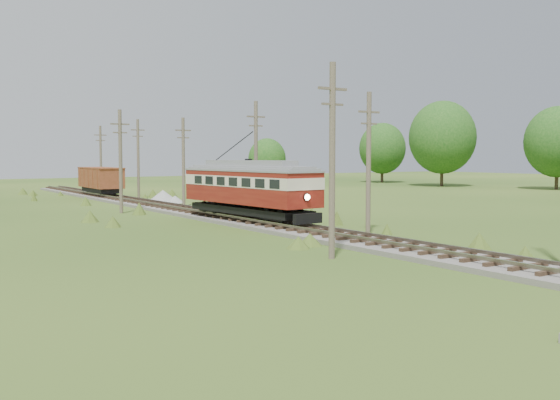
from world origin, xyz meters
TOP-DOWN VIEW (x-y plane):
  - railbed_main at (0.00, 34.00)m, footprint 3.60×96.00m
  - streetcar at (0.00, 26.70)m, footprint 3.80×13.00m
  - gondola at (0.00, 59.90)m, footprint 2.99×8.86m
  - gravel_pile at (3.24, 49.15)m, footprint 3.55×3.77m
  - utility_pole_r_2 at (3.30, 18.00)m, footprint 1.60×0.30m
  - utility_pole_r_3 at (3.20, 31.00)m, footprint 1.60×0.30m
  - utility_pole_r_4 at (3.00, 44.00)m, footprint 1.60×0.30m
  - utility_pole_r_5 at (3.40, 57.00)m, footprint 1.60×0.30m
  - utility_pole_r_6 at (3.20, 70.00)m, footprint 1.60×0.30m
  - utility_pole_l_a at (-4.20, 12.00)m, footprint 1.60×0.30m
  - utility_pole_l_b at (-4.50, 40.00)m, footprint 1.60×0.30m
  - tree_right_3 at (60.00, 42.00)m, footprint 9.24×9.24m
  - tree_right_4 at (54.00, 58.00)m, footprint 10.50×10.50m
  - tree_right_5 at (56.00, 74.00)m, footprint 8.40×8.40m
  - tree_mid_b at (30.00, 72.00)m, footprint 5.88×5.88m

SIDE VIEW (x-z plane):
  - railbed_main at x=0.00m, z-range -0.09..0.48m
  - gravel_pile at x=3.24m, z-range -0.04..1.25m
  - gondola at x=0.00m, z-range 0.68..3.61m
  - streetcar at x=0.00m, z-range -0.23..5.67m
  - utility_pole_r_4 at x=3.00m, z-range 0.12..8.52m
  - tree_mid_b at x=30.00m, z-range 0.54..8.12m
  - utility_pole_r_2 at x=3.30m, z-range 0.12..8.72m
  - utility_pole_l_b at x=-4.50m, z-range 0.12..8.72m
  - utility_pole_r_6 at x=3.20m, z-range 0.12..8.82m
  - utility_pole_r_5 at x=3.40m, z-range 0.13..9.03m
  - utility_pole_r_3 at x=3.20m, z-range 0.13..9.13m
  - utility_pole_l_a at x=-4.20m, z-range 0.13..9.13m
  - tree_right_5 at x=56.00m, z-range 0.78..11.60m
  - tree_right_3 at x=60.00m, z-range 0.86..12.77m
  - tree_right_4 at x=54.00m, z-range 0.98..14.51m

